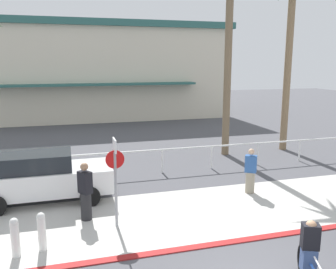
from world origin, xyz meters
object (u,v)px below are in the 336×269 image
(pedestrian_0, at_px, (250,173))
(pedestrian_1, at_px, (86,194))
(bollard_2, at_px, (42,231))
(bollard_1, at_px, (15,237))
(cyclist_blue_1, at_px, (309,257))
(stop_sign_bike_lane, at_px, (115,170))
(palm_tree_3, at_px, (290,24))
(palm_tree_2, at_px, (229,22))
(car_white_1, at_px, (43,176))

(pedestrian_0, relative_size, pedestrian_1, 0.93)
(bollard_2, bearing_deg, bollard_1, -165.54)
(cyclist_blue_1, xyz_separation_m, pedestrian_1, (-4.21, 4.59, 0.12))
(cyclist_blue_1, bearing_deg, stop_sign_bike_lane, 131.17)
(palm_tree_3, distance_m, pedestrian_0, 9.36)
(bollard_1, distance_m, palm_tree_3, 15.86)
(pedestrian_1, bearing_deg, palm_tree_2, 39.68)
(stop_sign_bike_lane, distance_m, pedestrian_0, 5.22)
(bollard_2, distance_m, palm_tree_3, 15.33)
(stop_sign_bike_lane, relative_size, car_white_1, 0.58)
(bollard_2, xyz_separation_m, palm_tree_2, (8.39, 7.51, 5.97))
(palm_tree_3, xyz_separation_m, pedestrian_0, (-4.93, -5.51, -5.75))
(bollard_2, xyz_separation_m, palm_tree_3, (11.82, 7.70, 5.98))
(stop_sign_bike_lane, xyz_separation_m, pedestrian_0, (4.95, 1.38, -0.93))
(bollard_2, distance_m, pedestrian_1, 1.91)
(stop_sign_bike_lane, bearing_deg, car_white_1, 128.73)
(bollard_2, relative_size, pedestrian_1, 0.57)
(pedestrian_0, bearing_deg, palm_tree_2, 74.34)
(cyclist_blue_1, bearing_deg, pedestrian_1, 132.57)
(bollard_1, xyz_separation_m, pedestrian_0, (7.49, 2.34, 0.23))
(stop_sign_bike_lane, xyz_separation_m, car_white_1, (-2.09, 2.61, -0.81))
(car_white_1, bearing_deg, pedestrian_0, -9.94)
(bollard_1, distance_m, bollard_2, 0.61)
(palm_tree_3, bearing_deg, bollard_1, -147.68)
(palm_tree_2, relative_size, cyclist_blue_1, 5.42)
(bollard_1, height_order, car_white_1, car_white_1)
(bollard_1, xyz_separation_m, car_white_1, (0.45, 3.58, 0.35))
(stop_sign_bike_lane, relative_size, palm_tree_3, 0.30)
(stop_sign_bike_lane, xyz_separation_m, pedestrian_1, (-0.80, 0.69, -0.86))
(bollard_1, relative_size, bollard_2, 1.00)
(pedestrian_1, bearing_deg, pedestrian_0, 6.82)
(palm_tree_2, relative_size, palm_tree_3, 1.07)
(car_white_1, height_order, pedestrian_0, car_white_1)
(car_white_1, relative_size, pedestrian_0, 2.70)
(bollard_2, bearing_deg, palm_tree_2, 41.84)
(bollard_1, bearing_deg, stop_sign_bike_lane, 20.83)
(bollard_1, relative_size, palm_tree_3, 0.12)
(bollard_1, bearing_deg, pedestrian_1, 43.56)
(pedestrian_0, distance_m, pedestrian_1, 5.79)
(pedestrian_0, bearing_deg, bollard_1, -162.63)
(palm_tree_3, relative_size, cyclist_blue_1, 5.04)
(bollard_1, height_order, pedestrian_0, pedestrian_0)
(bollard_1, height_order, bollard_2, same)
(stop_sign_bike_lane, relative_size, pedestrian_1, 1.45)
(car_white_1, xyz_separation_m, pedestrian_1, (1.29, -1.92, -0.05))
(palm_tree_2, height_order, car_white_1, palm_tree_2)
(palm_tree_3, bearing_deg, car_white_1, -160.33)
(stop_sign_bike_lane, height_order, pedestrian_1, stop_sign_bike_lane)
(pedestrian_0, bearing_deg, car_white_1, 170.06)
(stop_sign_bike_lane, distance_m, pedestrian_1, 1.36)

